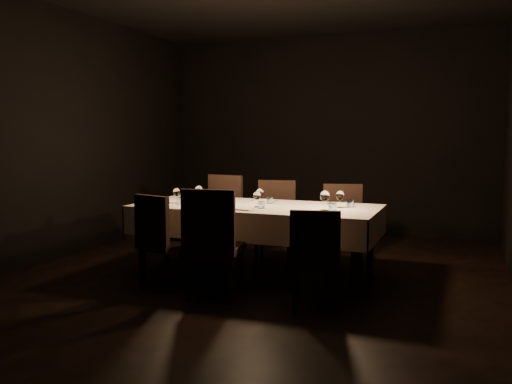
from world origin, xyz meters
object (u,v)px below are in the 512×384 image
at_px(dining_table, 256,212).
at_px(chair_far_left, 220,212).
at_px(chair_near_right, 315,254).
at_px(chair_far_right, 343,221).
at_px(chair_near_left, 160,237).
at_px(chair_far_center, 276,216).
at_px(chair_near_center, 212,239).

distance_m(dining_table, chair_far_left, 1.09).
relative_size(chair_near_right, chair_far_left, 0.87).
relative_size(dining_table, chair_far_right, 2.71).
bearing_deg(chair_near_right, chair_near_left, -16.38).
bearing_deg(chair_far_right, dining_table, -148.09).
bearing_deg(chair_far_center, chair_near_right, -72.04).
bearing_deg(dining_table, chair_far_center, 95.34).
height_order(chair_near_left, chair_far_center, chair_far_center).
relative_size(chair_near_center, chair_near_right, 1.17).
bearing_deg(chair_near_left, chair_near_right, -167.55).
bearing_deg(chair_far_left, chair_near_right, -36.08).
bearing_deg(dining_table, chair_far_right, 48.49).
xyz_separation_m(chair_near_center, chair_far_left, (-0.68, 1.62, -0.01)).
distance_m(chair_near_center, chair_near_right, 0.95).
distance_m(dining_table, chair_far_right, 1.13).
distance_m(chair_far_center, chair_far_right, 0.82).
distance_m(chair_near_right, chair_far_right, 1.67).
relative_size(dining_table, chair_near_right, 2.89).
bearing_deg(dining_table, chair_near_right, -43.96).
height_order(dining_table, chair_far_left, chair_far_left).
relative_size(chair_near_right, chair_far_center, 0.92).
xyz_separation_m(chair_near_left, chair_far_right, (1.45, 1.56, 0.00)).
height_order(dining_table, chair_far_center, chair_far_center).
xyz_separation_m(chair_near_right, chair_far_right, (-0.12, 1.67, 0.03)).
distance_m(chair_far_left, chair_far_center, 0.70).
distance_m(chair_near_left, chair_near_center, 0.64).
distance_m(dining_table, chair_near_left, 1.03).
bearing_deg(chair_near_center, chair_far_right, -125.19).
xyz_separation_m(chair_near_left, chair_far_center, (0.63, 1.58, 0.01)).
bearing_deg(chair_far_left, dining_table, -36.46).
xyz_separation_m(dining_table, chair_far_center, (-0.08, 0.85, -0.16)).
height_order(chair_far_center, chair_far_right, chair_far_center).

